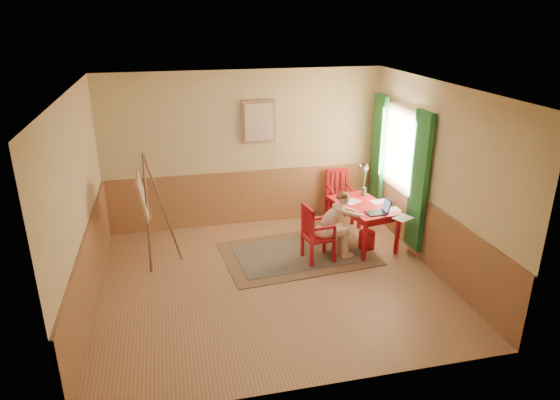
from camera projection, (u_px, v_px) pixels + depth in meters
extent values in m
cube|color=tan|center=(272.00, 281.00, 7.30)|extent=(5.00, 4.50, 0.02)
cube|color=white|center=(271.00, 88.00, 6.29)|extent=(5.00, 4.50, 0.02)
cube|color=#DFC188|center=(245.00, 150.00, 8.85)|extent=(5.00, 0.02, 2.80)
cube|color=#DFC188|center=(321.00, 270.00, 4.74)|extent=(5.00, 0.02, 2.80)
cube|color=#DFC188|center=(78.00, 207.00, 6.27)|extent=(0.02, 4.50, 2.80)
cube|color=#DFC188|center=(437.00, 179.00, 7.32)|extent=(0.02, 4.50, 2.80)
cube|color=#B3784A|center=(246.00, 197.00, 9.14)|extent=(5.00, 0.04, 1.00)
cube|color=#B3784A|center=(90.00, 269.00, 6.60)|extent=(0.04, 4.50, 1.00)
cube|color=#B3784A|center=(428.00, 234.00, 7.64)|extent=(0.04, 4.50, 1.00)
cube|color=white|center=(402.00, 150.00, 8.26)|extent=(0.02, 1.00, 1.30)
cube|color=tan|center=(401.00, 150.00, 8.26)|extent=(0.03, 1.12, 1.42)
cube|color=#2E8234|center=(419.00, 182.00, 7.64)|extent=(0.08, 0.45, 2.20)
cube|color=#2E8234|center=(378.00, 155.00, 9.06)|extent=(0.08, 0.45, 2.20)
cube|color=tan|center=(259.00, 122.00, 8.68)|extent=(0.60, 0.04, 0.76)
cube|color=beige|center=(259.00, 122.00, 8.65)|extent=(0.50, 0.02, 0.66)
cube|color=#8C7251|center=(298.00, 253.00, 8.10)|extent=(2.53, 1.81, 0.01)
cube|color=black|center=(298.00, 253.00, 8.10)|extent=(2.10, 1.37, 0.01)
cube|color=red|center=(363.00, 206.00, 8.21)|extent=(0.94, 1.32, 0.04)
cube|color=red|center=(363.00, 210.00, 8.23)|extent=(0.82, 1.20, 0.10)
cube|color=red|center=(365.00, 242.00, 7.74)|extent=(0.06, 0.06, 0.68)
cube|color=red|center=(397.00, 235.00, 7.98)|extent=(0.06, 0.06, 0.68)
cube|color=red|center=(330.00, 217.00, 8.69)|extent=(0.06, 0.06, 0.68)
cube|color=red|center=(360.00, 211.00, 8.92)|extent=(0.06, 0.06, 0.68)
cube|color=red|center=(319.00, 237.00, 7.76)|extent=(0.48, 0.46, 0.04)
cube|color=red|center=(312.00, 256.00, 7.61)|extent=(0.05, 0.05, 0.38)
cube|color=red|center=(334.00, 252.00, 7.74)|extent=(0.05, 0.05, 0.38)
cube|color=red|center=(302.00, 246.00, 7.94)|extent=(0.05, 0.05, 0.38)
cube|color=red|center=(324.00, 243.00, 8.06)|extent=(0.05, 0.05, 0.38)
cube|color=red|center=(312.00, 227.00, 7.44)|extent=(0.05, 0.05, 0.52)
cube|color=red|center=(303.00, 218.00, 7.76)|extent=(0.05, 0.05, 0.52)
cube|color=red|center=(308.00, 208.00, 7.52)|extent=(0.10, 0.42, 0.06)
cube|color=red|center=(310.00, 226.00, 7.52)|extent=(0.03, 0.05, 0.42)
cube|color=red|center=(308.00, 223.00, 7.60)|extent=(0.03, 0.05, 0.42)
cube|color=red|center=(305.00, 221.00, 7.69)|extent=(0.03, 0.05, 0.42)
cube|color=red|center=(324.00, 228.00, 7.52)|extent=(0.39, 0.08, 0.03)
cube|color=red|center=(335.00, 233.00, 7.61)|extent=(0.04, 0.04, 0.21)
cube|color=red|center=(314.00, 219.00, 7.84)|extent=(0.39, 0.08, 0.03)
cube|color=red|center=(325.00, 224.00, 7.94)|extent=(0.04, 0.04, 0.21)
cube|color=red|center=(340.00, 200.00, 9.22)|extent=(0.44, 0.46, 0.04)
cube|color=red|center=(327.00, 208.00, 9.45)|extent=(0.05, 0.05, 0.39)
cube|color=red|center=(333.00, 216.00, 9.08)|extent=(0.05, 0.05, 0.39)
cube|color=red|center=(345.00, 207.00, 9.52)|extent=(0.05, 0.05, 0.39)
cube|color=red|center=(352.00, 214.00, 9.16)|extent=(0.05, 0.05, 0.39)
cube|color=red|center=(327.00, 183.00, 9.27)|extent=(0.05, 0.05, 0.53)
cube|color=red|center=(347.00, 182.00, 9.34)|extent=(0.05, 0.05, 0.53)
cube|color=red|center=(338.00, 170.00, 9.22)|extent=(0.43, 0.06, 0.06)
cube|color=red|center=(332.00, 183.00, 9.29)|extent=(0.04, 0.03, 0.44)
cube|color=red|center=(337.00, 183.00, 9.31)|extent=(0.04, 0.03, 0.44)
cube|color=red|center=(342.00, 183.00, 9.32)|extent=(0.04, 0.03, 0.44)
cube|color=red|center=(330.00, 189.00, 9.10)|extent=(0.05, 0.40, 0.03)
cube|color=red|center=(333.00, 198.00, 8.97)|extent=(0.04, 0.04, 0.21)
cube|color=red|center=(350.00, 188.00, 9.17)|extent=(0.05, 0.40, 0.03)
cube|color=red|center=(353.00, 197.00, 9.04)|extent=(0.04, 0.04, 0.21)
ellipsoid|color=beige|center=(322.00, 232.00, 7.73)|extent=(0.29, 0.34, 0.20)
cylinder|color=beige|center=(335.00, 233.00, 7.72)|extent=(0.41, 0.19, 0.14)
cylinder|color=beige|center=(331.00, 229.00, 7.86)|extent=(0.41, 0.19, 0.14)
cylinder|color=beige|center=(345.00, 244.00, 7.87)|extent=(0.11, 0.11, 0.45)
cylinder|color=beige|center=(340.00, 240.00, 8.01)|extent=(0.11, 0.11, 0.45)
cube|color=beige|center=(347.00, 256.00, 7.96)|extent=(0.19, 0.10, 0.07)
cube|color=beige|center=(343.00, 252.00, 8.10)|extent=(0.19, 0.10, 0.07)
ellipsoid|color=beige|center=(330.00, 219.00, 7.70)|extent=(0.46, 0.31, 0.47)
ellipsoid|color=beige|center=(338.00, 208.00, 7.68)|extent=(0.21, 0.29, 0.16)
sphere|color=beige|center=(344.00, 198.00, 7.66)|extent=(0.20, 0.20, 0.18)
ellipsoid|color=brown|center=(343.00, 196.00, 7.64)|extent=(0.19, 0.19, 0.13)
sphere|color=brown|center=(339.00, 197.00, 7.62)|extent=(0.10, 0.10, 0.09)
cylinder|color=beige|center=(347.00, 213.00, 7.61)|extent=(0.20, 0.08, 0.13)
cylinder|color=beige|center=(357.00, 215.00, 7.72)|extent=(0.27, 0.15, 0.15)
sphere|color=beige|center=(352.00, 214.00, 7.64)|extent=(0.09, 0.09, 0.08)
sphere|color=beige|center=(363.00, 216.00, 7.80)|extent=(0.07, 0.07, 0.07)
cylinder|color=beige|center=(339.00, 207.00, 7.84)|extent=(0.21, 0.12, 0.13)
cylinder|color=beige|center=(351.00, 210.00, 7.91)|extent=(0.27, 0.10, 0.15)
sphere|color=beige|center=(344.00, 208.00, 7.89)|extent=(0.09, 0.09, 0.08)
sphere|color=beige|center=(358.00, 212.00, 7.94)|extent=(0.07, 0.07, 0.07)
cube|color=#1E2338|center=(376.00, 213.00, 7.84)|extent=(0.32, 0.24, 0.02)
cube|color=#2D3342|center=(376.00, 213.00, 7.84)|extent=(0.28, 0.19, 0.00)
cube|color=#1E2338|center=(387.00, 205.00, 7.85)|extent=(0.08, 0.23, 0.21)
cube|color=#99BFF2|center=(386.00, 205.00, 7.85)|extent=(0.06, 0.19, 0.17)
cube|color=white|center=(403.00, 218.00, 7.66)|extent=(0.35, 0.31, 0.00)
cube|color=white|center=(380.00, 202.00, 8.31)|extent=(0.31, 0.23, 0.00)
cube|color=white|center=(352.00, 202.00, 8.31)|extent=(0.36, 0.33, 0.00)
cube|color=white|center=(391.00, 209.00, 7.98)|extent=(0.30, 0.22, 0.00)
cylinder|color=#3F724C|center=(364.00, 191.00, 8.57)|extent=(0.09, 0.09, 0.15)
cylinder|color=#3F7233|center=(362.00, 177.00, 8.52)|extent=(0.06, 0.12, 0.39)
sphere|color=#728CD8|center=(360.00, 166.00, 8.50)|extent=(0.06, 0.06, 0.06)
cylinder|color=#3F7233|center=(364.00, 178.00, 8.44)|extent=(0.05, 0.09, 0.41)
sphere|color=pink|center=(365.00, 167.00, 8.33)|extent=(0.04, 0.04, 0.04)
cylinder|color=#3F7233|center=(364.00, 180.00, 8.51)|extent=(0.03, 0.04, 0.30)
sphere|color=pink|center=(365.00, 171.00, 8.48)|extent=(0.05, 0.05, 0.05)
cylinder|color=#3F7233|center=(364.00, 179.00, 8.43)|extent=(0.06, 0.12, 0.38)
sphere|color=#728CD8|center=(365.00, 170.00, 8.30)|extent=(0.05, 0.05, 0.05)
cylinder|color=#3F7233|center=(366.00, 179.00, 8.53)|extent=(0.08, 0.09, 0.34)
sphere|color=pink|center=(367.00, 169.00, 8.51)|extent=(0.05, 0.05, 0.05)
cylinder|color=#3F7233|center=(365.00, 179.00, 8.51)|extent=(0.05, 0.05, 0.34)
sphere|color=pink|center=(366.00, 169.00, 8.47)|extent=(0.05, 0.05, 0.04)
cylinder|color=#3F7233|center=(365.00, 177.00, 8.53)|extent=(0.07, 0.10, 0.39)
sphere|color=#728CD8|center=(367.00, 165.00, 8.51)|extent=(0.05, 0.05, 0.05)
cylinder|color=#AE1A1E|center=(367.00, 240.00, 8.25)|extent=(0.34, 0.34, 0.29)
cylinder|color=brown|center=(147.00, 214.00, 7.36)|extent=(0.08, 0.33, 1.80)
cylinder|color=brown|center=(147.00, 207.00, 7.62)|extent=(0.10, 0.33, 1.80)
cylinder|color=brown|center=(163.00, 209.00, 7.55)|extent=(0.47, 0.05, 1.80)
cylinder|color=brown|center=(146.00, 215.00, 7.51)|extent=(0.05, 0.51, 0.03)
cube|color=brown|center=(150.00, 215.00, 7.52)|extent=(0.08, 0.55, 0.03)
cube|color=tan|center=(142.00, 196.00, 7.39)|extent=(0.17, 0.80, 0.60)
cube|color=beige|center=(143.00, 196.00, 7.39)|extent=(0.13, 0.72, 0.52)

